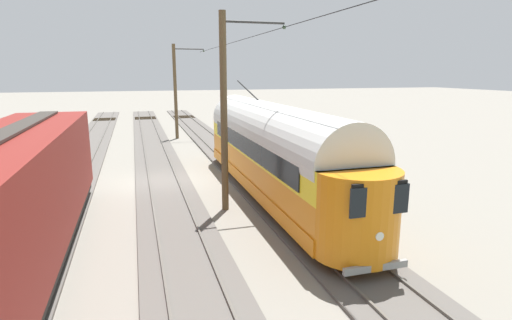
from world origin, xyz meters
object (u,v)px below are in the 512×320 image
object	(u,v)px
catenary_pole_foreground	(176,90)
switch_stand	(239,138)
catenary_pole_mid_near	(225,111)
coach_adjacent	(14,194)
vintage_streetcar	(272,148)

from	to	relation	value
catenary_pole_foreground	switch_stand	bearing A→B (deg)	127.67
catenary_pole_foreground	switch_stand	xyz separation A→B (m)	(-4.17, 5.40, -3.46)
catenary_pole_mid_near	catenary_pole_foreground	bearing A→B (deg)	-90.00
coach_adjacent	catenary_pole_foreground	distance (m)	23.65
coach_adjacent	catenary_pole_foreground	xyz separation A→B (m)	(-7.04, -22.49, 1.99)
vintage_streetcar	catenary_pole_foreground	size ratio (longest dim) A/B	2.18
vintage_streetcar	coach_adjacent	world-z (taller)	vintage_streetcar
switch_stand	vintage_streetcar	bearing A→B (deg)	82.43
coach_adjacent	catenary_pole_foreground	world-z (taller)	catenary_pole_foreground
vintage_streetcar	switch_stand	size ratio (longest dim) A/B	14.10
catenary_pole_mid_near	switch_stand	distance (m)	15.11
catenary_pole_foreground	switch_stand	distance (m)	7.64
vintage_streetcar	catenary_pole_mid_near	size ratio (longest dim) A/B	2.18
switch_stand	coach_adjacent	bearing A→B (deg)	56.74
coach_adjacent	switch_stand	bearing A→B (deg)	-123.26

